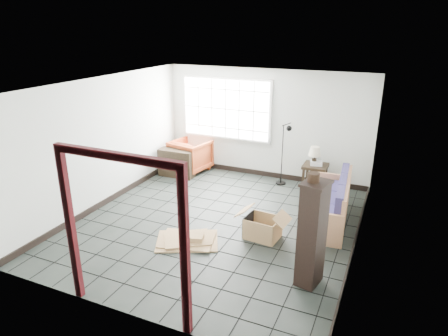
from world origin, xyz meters
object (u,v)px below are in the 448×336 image
at_px(armchair, 191,154).
at_px(side_table, 315,169).
at_px(futon_sofa, 330,205).
at_px(tall_shelf, 312,234).

distance_m(armchair, side_table, 3.14).
distance_m(futon_sofa, armchair, 3.98).
height_order(armchair, side_table, armchair).
bearing_deg(armchair, side_table, -167.84).
bearing_deg(futon_sofa, tall_shelf, -92.33).
xyz_separation_m(side_table, tall_shelf, (0.66, -3.53, 0.32)).
height_order(futon_sofa, armchair, futon_sofa).
bearing_deg(tall_shelf, armchair, 149.52).
relative_size(futon_sofa, side_table, 3.51).
bearing_deg(armchair, futon_sofa, 170.78).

